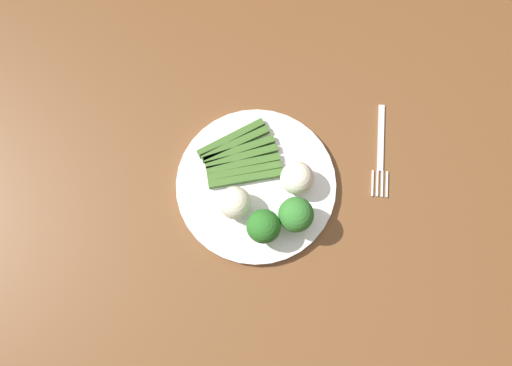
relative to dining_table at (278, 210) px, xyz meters
name	(u,v)px	position (x,y,z in m)	size (l,w,h in m)	color
ground_plane	(269,254)	(0.00, 0.00, -0.65)	(6.00, 6.00, 0.02)	#B7A88E
dining_table	(278,210)	(0.00, 0.00, 0.00)	(1.48, 0.88, 0.73)	brown
plate	(256,185)	(0.04, -0.02, 0.10)	(0.26, 0.26, 0.01)	white
asparagus_bundle	(240,158)	(0.07, -0.06, 0.12)	(0.14, 0.12, 0.01)	#3D6626
broccoli_outer_edge	(264,226)	(0.03, 0.06, 0.15)	(0.05, 0.05, 0.07)	#568E33
broccoli_back_right	(296,215)	(-0.02, 0.04, 0.15)	(0.06, 0.06, 0.07)	#609E3D
cauliflower_front	(235,203)	(0.07, 0.02, 0.14)	(0.05, 0.05, 0.05)	silver
cauliflower_mid	(297,178)	(-0.02, -0.02, 0.14)	(0.05, 0.05, 0.05)	white
fork	(380,152)	(-0.17, -0.08, 0.10)	(0.03, 0.17, 0.00)	silver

